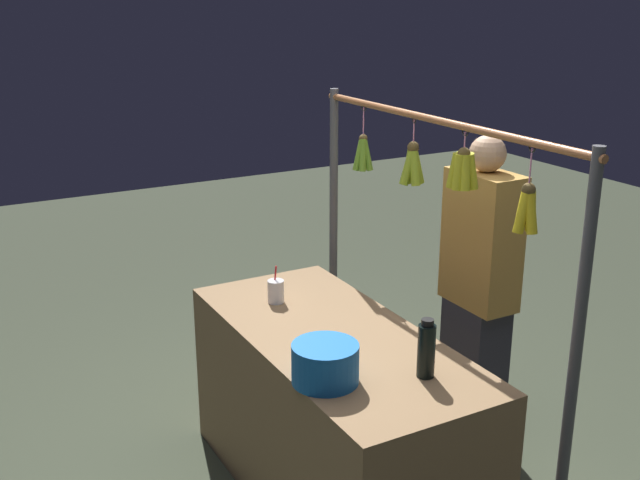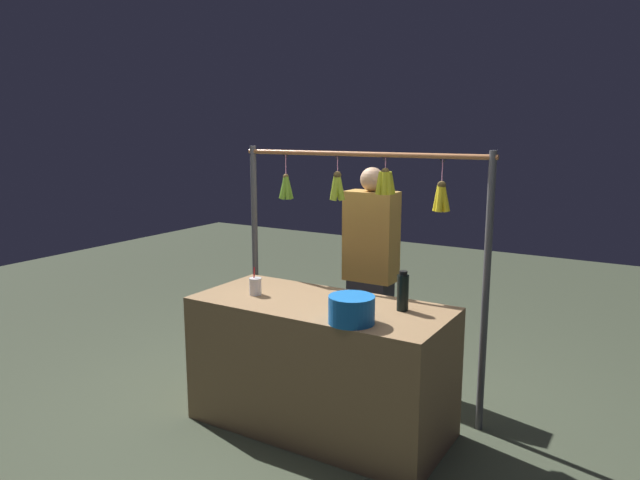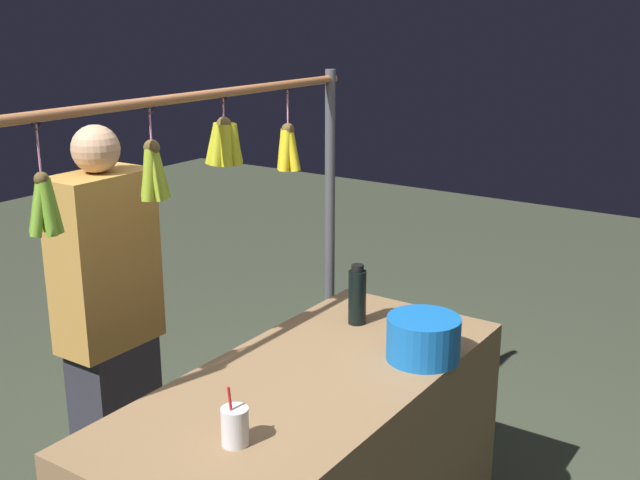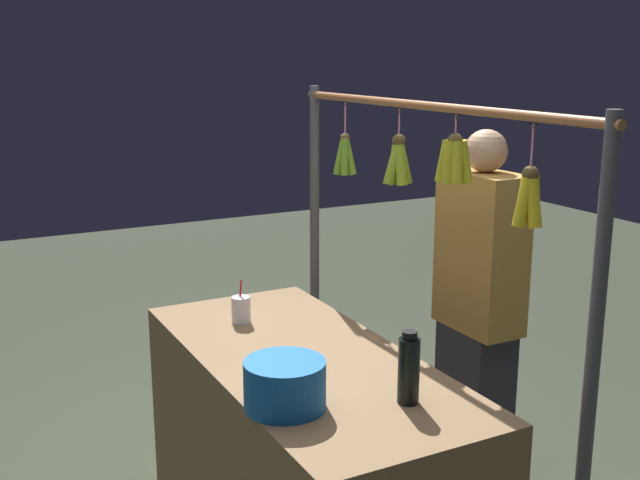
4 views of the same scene
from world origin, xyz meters
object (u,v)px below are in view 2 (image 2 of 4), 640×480
(vendor_person, at_px, (371,276))
(blue_bucket, at_px, (352,310))
(drink_cup, at_px, (255,286))
(water_bottle, at_px, (403,292))

(vendor_person, bearing_deg, blue_bucket, 111.26)
(drink_cup, bearing_deg, vendor_person, -111.47)
(blue_bucket, bearing_deg, vendor_person, -68.74)
(water_bottle, xyz_separation_m, vendor_person, (0.57, -0.74, -0.14))
(drink_cup, xyz_separation_m, vendor_person, (-0.36, -0.91, -0.08))
(blue_bucket, relative_size, drink_cup, 1.44)
(water_bottle, bearing_deg, drink_cup, 10.88)
(blue_bucket, xyz_separation_m, vendor_person, (0.42, -1.09, -0.11))
(blue_bucket, height_order, drink_cup, drink_cup)
(vendor_person, bearing_deg, drink_cup, 68.53)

